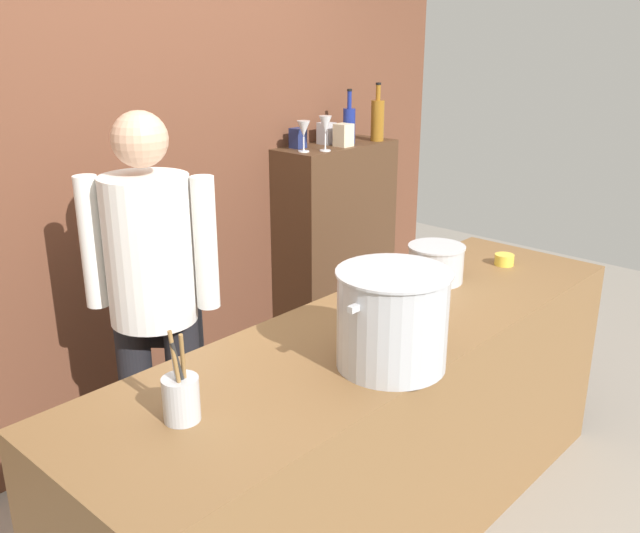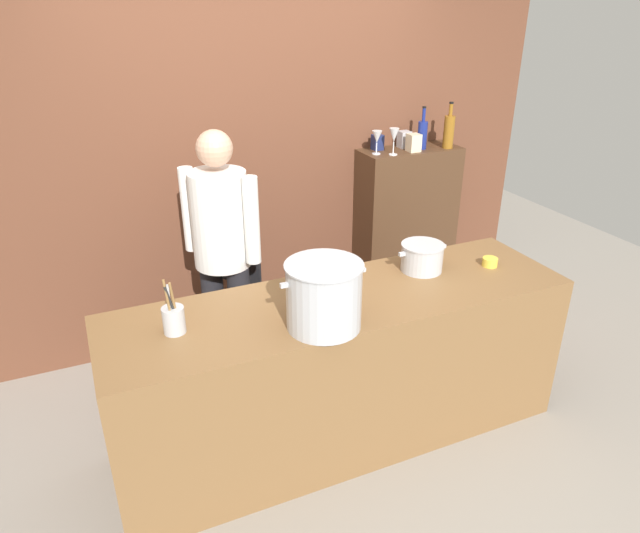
# 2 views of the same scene
# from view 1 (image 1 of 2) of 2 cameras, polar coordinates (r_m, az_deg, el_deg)

# --- Properties ---
(ground_plane) EXTENTS (8.00, 8.00, 0.00)m
(ground_plane) POSITION_cam_1_polar(r_m,az_deg,el_deg) (3.04, 4.32, -20.72)
(ground_plane) COLOR gray
(brick_back_panel) EXTENTS (4.40, 0.10, 3.00)m
(brick_back_panel) POSITION_cam_1_polar(r_m,az_deg,el_deg) (3.40, -14.24, 11.07)
(brick_back_panel) COLOR brown
(brick_back_panel) RESTS_ON ground_plane
(prep_counter) EXTENTS (2.50, 0.70, 0.90)m
(prep_counter) POSITION_cam_1_polar(r_m,az_deg,el_deg) (2.77, 4.56, -13.56)
(prep_counter) COLOR brown
(prep_counter) RESTS_ON ground_plane
(bar_cabinet) EXTENTS (0.76, 0.32, 1.31)m
(bar_cabinet) POSITION_cam_1_polar(r_m,az_deg,el_deg) (4.16, 1.28, 1.09)
(bar_cabinet) COLOR #472D1C
(bar_cabinet) RESTS_ON ground_plane
(chef) EXTENTS (0.43, 0.45, 1.66)m
(chef) POSITION_cam_1_polar(r_m,az_deg,el_deg) (2.80, -13.60, -1.86)
(chef) COLOR black
(chef) RESTS_ON ground_plane
(stockpot_large) EXTENTS (0.43, 0.37, 0.32)m
(stockpot_large) POSITION_cam_1_polar(r_m,az_deg,el_deg) (2.22, 5.97, -4.33)
(stockpot_large) COLOR #B7BABF
(stockpot_large) RESTS_ON prep_counter
(stockpot_small) EXTENTS (0.31, 0.25, 0.16)m
(stockpot_small) POSITION_cam_1_polar(r_m,az_deg,el_deg) (3.02, 9.52, 0.27)
(stockpot_small) COLOR #B7BABF
(stockpot_small) RESTS_ON prep_counter
(utensil_crock) EXTENTS (0.10, 0.10, 0.28)m
(utensil_crock) POSITION_cam_1_polar(r_m,az_deg,el_deg) (1.99, -11.37, -10.48)
(utensil_crock) COLOR #B7BABF
(utensil_crock) RESTS_ON prep_counter
(butter_jar) EXTENTS (0.09, 0.09, 0.05)m
(butter_jar) POSITION_cam_1_polar(r_m,az_deg,el_deg) (3.31, 14.93, 0.55)
(butter_jar) COLOR yellow
(butter_jar) RESTS_ON prep_counter
(wine_bottle_amber) EXTENTS (0.08, 0.08, 0.33)m
(wine_bottle_amber) POSITION_cam_1_polar(r_m,az_deg,el_deg) (4.13, 4.76, 12.00)
(wine_bottle_amber) COLOR #8C5919
(wine_bottle_amber) RESTS_ON bar_cabinet
(wine_bottle_cobalt) EXTENTS (0.07, 0.07, 0.31)m
(wine_bottle_cobalt) POSITION_cam_1_polar(r_m,az_deg,el_deg) (4.02, 2.41, 11.62)
(wine_bottle_cobalt) COLOR navy
(wine_bottle_cobalt) RESTS_ON bar_cabinet
(wine_glass_tall) EXTENTS (0.07, 0.07, 0.16)m
(wine_glass_tall) POSITION_cam_1_polar(r_m,az_deg,el_deg) (3.74, -1.36, 11.18)
(wine_glass_tall) COLOR silver
(wine_glass_tall) RESTS_ON bar_cabinet
(wine_glass_wide) EXTENTS (0.07, 0.07, 0.19)m
(wine_glass_wide) POSITION_cam_1_polar(r_m,az_deg,el_deg) (3.77, 0.44, 11.49)
(wine_glass_wide) COLOR silver
(wine_glass_wide) RESTS_ON bar_cabinet
(spice_tin_silver) EXTENTS (0.08, 0.08, 0.12)m
(spice_tin_silver) POSITION_cam_1_polar(r_m,az_deg,el_deg) (4.01, 0.53, 10.91)
(spice_tin_silver) COLOR #B2B2B7
(spice_tin_silver) RESTS_ON bar_cabinet
(spice_tin_navy) EXTENTS (0.07, 0.07, 0.11)m
(spice_tin_navy) POSITION_cam_1_polar(r_m,az_deg,el_deg) (3.87, -1.83, 10.52)
(spice_tin_navy) COLOR navy
(spice_tin_navy) RESTS_ON bar_cabinet
(spice_tin_cream) EXTENTS (0.09, 0.09, 0.13)m
(spice_tin_cream) POSITION_cam_1_polar(r_m,az_deg,el_deg) (3.93, 1.94, 10.76)
(spice_tin_cream) COLOR beige
(spice_tin_cream) RESTS_ON bar_cabinet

